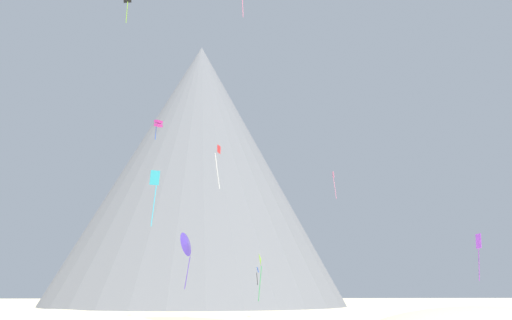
{
  "coord_description": "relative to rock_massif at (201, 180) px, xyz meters",
  "views": [
    {
      "loc": [
        -8.25,
        -26.7,
        3.2
      ],
      "look_at": [
        -2.67,
        39.86,
        18.59
      ],
      "focal_mm": 39.65,
      "sensor_mm": 36.0,
      "label": 1
    }
  ],
  "objects": [
    {
      "name": "kite_blue_low",
      "position": [
        9.02,
        -37.5,
        -20.6
      ],
      "size": [
        0.38,
        0.75,
        2.55
      ],
      "rotation": [
        0.0,
        0.0,
        0.89
      ],
      "color": "blue"
    },
    {
      "name": "rock_massif",
      "position": [
        0.0,
        0.0,
        0.0
      ],
      "size": [
        78.35,
        78.35,
        57.3
      ],
      "color": "slate",
      "rests_on": "ground_plane"
    },
    {
      "name": "kite_red_mid",
      "position": [
        2.64,
        -66.96,
        -10.74
      ],
      "size": [
        0.58,
        0.64,
        4.32
      ],
      "rotation": [
        0.0,
        0.0,
        3.39
      ],
      "color": "red"
    },
    {
      "name": "kite_cyan_low",
      "position": [
        -3.5,
        -65.37,
        -13.01
      ],
      "size": [
        1.01,
        0.78,
        5.51
      ],
      "rotation": [
        0.0,
        0.0,
        5.96
      ],
      "color": "#33BCDB"
    },
    {
      "name": "kite_lime_low",
      "position": [
        8.21,
        -50.76,
        -19.58
      ],
      "size": [
        0.54,
        1.59,
        5.77
      ],
      "rotation": [
        0.0,
        0.0,
        1.5
      ],
      "color": "#8CD133"
    },
    {
      "name": "kite_violet_low",
      "position": [
        29.69,
        -63.6,
        -18.76
      ],
      "size": [
        0.54,
        0.86,
        4.82
      ],
      "rotation": [
        0.0,
        0.0,
        4.43
      ],
      "color": "purple"
    },
    {
      "name": "kite_black_high",
      "position": [
        -7.6,
        -62.51,
        8.2
      ],
      "size": [
        0.95,
        0.53,
        3.69
      ],
      "rotation": [
        0.0,
        0.0,
        5.35
      ],
      "color": "black"
    },
    {
      "name": "kite_indigo_low",
      "position": [
        -0.42,
        -59.73,
        -18.38
      ],
      "size": [
        1.72,
        2.71,
        5.93
      ],
      "rotation": [
        0.0,
        0.0,
        1.2
      ],
      "color": "#5138B2"
    },
    {
      "name": "kite_magenta_mid",
      "position": [
        -4.56,
        -52.96,
        -3.16
      ],
      "size": [
        1.13,
        1.13,
        2.53
      ],
      "rotation": [
        0.0,
        0.0,
        0.79
      ],
      "color": "#D1339E"
    },
    {
      "name": "kite_pink_mid",
      "position": [
        21.03,
        -35.84,
        -6.49
      ],
      "size": [
        0.55,
        0.68,
        4.29
      ],
      "rotation": [
        0.0,
        0.0,
        4.04
      ],
      "color": "pink"
    }
  ]
}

